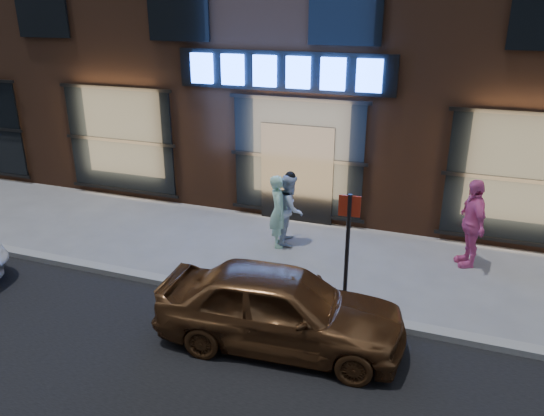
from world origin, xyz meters
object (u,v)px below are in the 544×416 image
at_px(passerby, 472,223).
at_px(sign_post, 347,245).
at_px(gold_sedan, 280,307).
at_px(man_cap, 290,209).
at_px(man_bowtie, 278,211).

bearing_deg(passerby, sign_post, -55.34).
bearing_deg(gold_sedan, passerby, -39.32).
bearing_deg(passerby, man_cap, -107.18).
distance_m(man_bowtie, man_cap, 0.33).
relative_size(passerby, gold_sedan, 0.48).
bearing_deg(sign_post, passerby, 49.71).
bearing_deg(passerby, man_bowtie, -103.31).
xyz_separation_m(man_bowtie, sign_post, (2.01, -2.30, 0.53)).
distance_m(passerby, gold_sedan, 4.77).
distance_m(passerby, sign_post, 3.41).
height_order(passerby, sign_post, sign_post).
relative_size(man_bowtie, passerby, 0.88).
bearing_deg(gold_sedan, man_cap, 11.66).
distance_m(gold_sedan, sign_post, 1.54).
height_order(man_bowtie, man_cap, man_bowtie).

